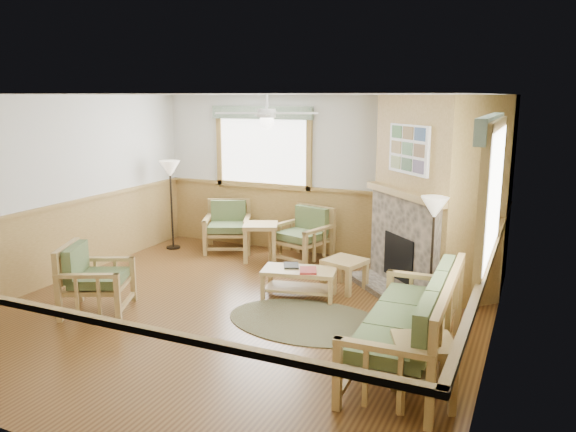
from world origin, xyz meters
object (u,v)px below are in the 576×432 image
at_px(floor_lamp_left, 172,205).
at_px(coffee_table, 299,283).
at_px(end_table_chairs, 261,242).
at_px(floor_lamp_right, 432,255).
at_px(armchair_left, 97,278).
at_px(armchair_back_left, 227,226).
at_px(footstool, 345,275).
at_px(sofa, 407,322).
at_px(armchair_back_right, 302,235).
at_px(end_table_sofa, 423,371).

bearing_deg(floor_lamp_left, coffee_table, -24.10).
bearing_deg(end_table_chairs, floor_lamp_right, -21.08).
bearing_deg(floor_lamp_left, armchair_left, -72.27).
bearing_deg(armchair_back_left, footstool, -47.51).
bearing_deg(end_table_chairs, armchair_left, -106.64).
relative_size(end_table_chairs, floor_lamp_left, 0.39).
relative_size(sofa, armchair_back_right, 2.38).
bearing_deg(end_table_chairs, sofa, -42.25).
bearing_deg(end_table_chairs, coffee_table, -46.61).
height_order(armchair_back_left, floor_lamp_right, floor_lamp_right).
height_order(sofa, end_table_sofa, sofa).
bearing_deg(armchair_left, armchair_back_right, -50.47).
height_order(armchair_left, footstool, armchair_left).
height_order(sofa, footstool, sofa).
xyz_separation_m(sofa, armchair_back_left, (-3.85, 3.07, -0.05)).
bearing_deg(end_table_sofa, coffee_table, 135.63).
distance_m(footstool, floor_lamp_left, 3.66).
xyz_separation_m(armchair_back_left, armchair_left, (-0.04, -3.17, 0.00)).
height_order(end_table_chairs, footstool, end_table_chairs).
bearing_deg(sofa, footstool, -147.93).
bearing_deg(coffee_table, end_table_sofa, -56.63).
distance_m(end_table_sofa, footstool, 3.00).
relative_size(armchair_back_right, footstool, 1.73).
distance_m(sofa, armchair_back_left, 4.93).
xyz_separation_m(end_table_sofa, footstool, (-1.58, 2.54, -0.07)).
distance_m(armchair_back_right, end_table_chairs, 0.70).
bearing_deg(armchair_back_right, sofa, -34.88).
xyz_separation_m(armchair_left, coffee_table, (2.13, 1.52, -0.24)).
xyz_separation_m(armchair_back_right, footstool, (1.10, -1.06, -0.22)).
xyz_separation_m(armchair_back_left, footstool, (2.55, -1.12, -0.21)).
xyz_separation_m(coffee_table, footstool, (0.47, 0.53, 0.02)).
distance_m(sofa, end_table_sofa, 0.68).
height_order(coffee_table, end_table_chairs, end_table_chairs).
height_order(sofa, floor_lamp_right, floor_lamp_right).
distance_m(armchair_back_left, floor_lamp_left, 1.07).
relative_size(end_table_chairs, footstool, 1.22).
distance_m(armchair_back_right, end_table_sofa, 4.49).
bearing_deg(armchair_back_left, end_table_sofa, -65.35).
xyz_separation_m(end_table_sofa, floor_lamp_right, (-0.34, 2.20, 0.45)).
bearing_deg(floor_lamp_left, end_table_sofa, -33.46).
bearing_deg(coffee_table, footstool, 36.47).
bearing_deg(end_table_chairs, end_table_sofa, -45.24).
xyz_separation_m(sofa, armchair_back_right, (-2.40, 3.01, -0.04)).
height_order(end_table_chairs, end_table_sofa, end_table_chairs).
bearing_deg(armchair_back_left, floor_lamp_left, 172.78).
height_order(armchair_back_left, end_table_chairs, armchair_back_left).
distance_m(armchair_back_left, armchair_back_right, 1.46).
bearing_deg(armchair_back_right, end_table_chairs, -142.68).
bearing_deg(floor_lamp_left, sofa, -30.00).
bearing_deg(end_table_sofa, armchair_back_left, 138.50).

